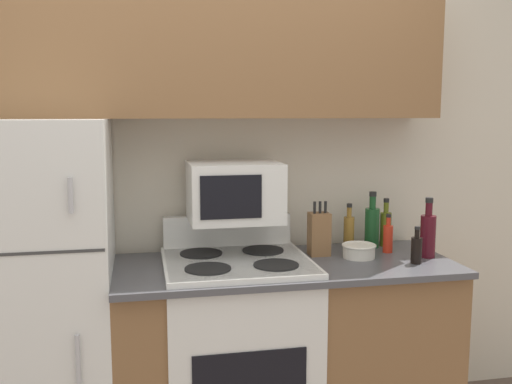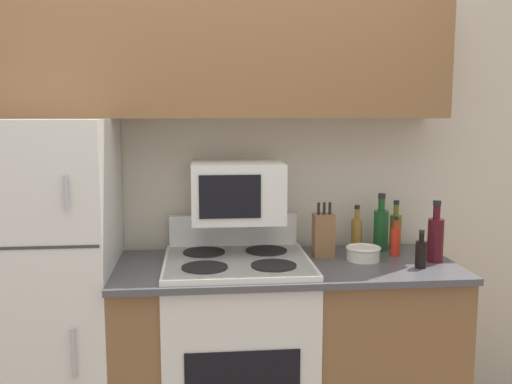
{
  "view_description": "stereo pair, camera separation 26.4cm",
  "coord_description": "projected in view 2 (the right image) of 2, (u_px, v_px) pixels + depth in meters",
  "views": [
    {
      "loc": [
        -0.31,
        -2.28,
        1.63
      ],
      "look_at": [
        0.21,
        0.29,
        1.26
      ],
      "focal_mm": 40.0,
      "sensor_mm": 36.0,
      "label": 1
    },
    {
      "loc": [
        -0.05,
        -2.32,
        1.63
      ],
      "look_at": [
        0.21,
        0.29,
        1.26
      ],
      "focal_mm": 40.0,
      "sensor_mm": 36.0,
      "label": 2
    }
  ],
  "objects": [
    {
      "name": "bottle_wine_red",
      "position": [
        436.0,
        238.0,
        2.75
      ],
      "size": [
        0.08,
        0.08,
        0.3
      ],
      "color": "#470F19",
      "rests_on": "lower_cabinets"
    },
    {
      "name": "upper_cabinets",
      "position": [
        208.0,
        45.0,
        2.76
      ],
      "size": [
        2.34,
        0.31,
        0.7
      ],
      "color": "brown",
      "rests_on": "refrigerator"
    },
    {
      "name": "bowl",
      "position": [
        363.0,
        253.0,
        2.78
      ],
      "size": [
        0.17,
        0.17,
        0.07
      ],
      "color": "silver",
      "rests_on": "lower_cabinets"
    },
    {
      "name": "refrigerator",
      "position": [
        37.0,
        292.0,
        2.65
      ],
      "size": [
        0.72,
        0.69,
        1.6
      ],
      "color": "white",
      "rests_on": "ground_plane"
    },
    {
      "name": "bottle_vinegar",
      "position": [
        357.0,
        233.0,
        2.97
      ],
      "size": [
        0.06,
        0.06,
        0.24
      ],
      "color": "olive",
      "rests_on": "lower_cabinets"
    },
    {
      "name": "lower_cabinets",
      "position": [
        286.0,
        352.0,
        2.81
      ],
      "size": [
        1.62,
        0.68,
        0.91
      ],
      "color": "brown",
      "rests_on": "ground_plane"
    },
    {
      "name": "bottle_soy_sauce",
      "position": [
        421.0,
        253.0,
        2.64
      ],
      "size": [
        0.05,
        0.05,
        0.18
      ],
      "color": "black",
      "rests_on": "lower_cabinets"
    },
    {
      "name": "knife_block",
      "position": [
        323.0,
        235.0,
        2.84
      ],
      "size": [
        0.1,
        0.09,
        0.28
      ],
      "color": "brown",
      "rests_on": "lower_cabinets"
    },
    {
      "name": "bottle_hot_sauce",
      "position": [
        395.0,
        240.0,
        2.86
      ],
      "size": [
        0.05,
        0.05,
        0.2
      ],
      "color": "red",
      "rests_on": "lower_cabinets"
    },
    {
      "name": "bottle_wine_green",
      "position": [
        381.0,
        228.0,
        2.98
      ],
      "size": [
        0.08,
        0.08,
        0.3
      ],
      "color": "#194C23",
      "rests_on": "lower_cabinets"
    },
    {
      "name": "bottle_olive_oil",
      "position": [
        395.0,
        230.0,
        3.0
      ],
      "size": [
        0.06,
        0.06,
        0.26
      ],
      "color": "#5B6619",
      "rests_on": "lower_cabinets"
    },
    {
      "name": "stove",
      "position": [
        238.0,
        350.0,
        2.77
      ],
      "size": [
        0.69,
        0.66,
        1.1
      ],
      "color": "white",
      "rests_on": "ground_plane"
    },
    {
      "name": "wall_back",
      "position": [
        209.0,
        179.0,
        3.03
      ],
      "size": [
        8.0,
        0.05,
        2.55
      ],
      "color": "beige",
      "rests_on": "ground_plane"
    },
    {
      "name": "microwave",
      "position": [
        237.0,
        191.0,
        2.79
      ],
      "size": [
        0.44,
        0.37,
        0.29
      ],
      "color": "white",
      "rests_on": "stove"
    }
  ]
}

